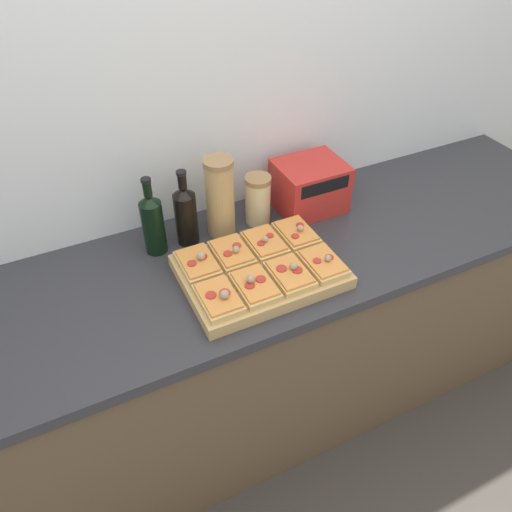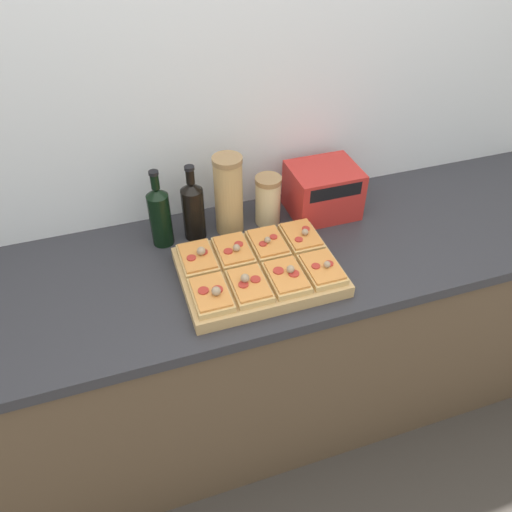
% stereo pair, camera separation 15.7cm
% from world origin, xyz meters
% --- Properties ---
extents(ground_plane, '(12.00, 12.00, 0.00)m').
position_xyz_m(ground_plane, '(0.00, 0.00, 0.00)').
color(ground_plane, '#3D3833').
extents(wall_back, '(6.00, 0.06, 2.50)m').
position_xyz_m(wall_back, '(0.00, 0.67, 1.25)').
color(wall_back, silver).
rests_on(wall_back, ground_plane).
extents(kitchen_counter, '(2.63, 0.67, 0.89)m').
position_xyz_m(kitchen_counter, '(0.00, 0.32, 0.45)').
color(kitchen_counter, brown).
rests_on(kitchen_counter, ground_plane).
extents(cutting_board, '(0.49, 0.36, 0.04)m').
position_xyz_m(cutting_board, '(-0.07, 0.22, 0.91)').
color(cutting_board, tan).
rests_on(cutting_board, kitchen_counter).
extents(pizza_slice_back_left, '(0.11, 0.16, 0.06)m').
position_xyz_m(pizza_slice_back_left, '(-0.24, 0.31, 0.95)').
color(pizza_slice_back_left, tan).
rests_on(pizza_slice_back_left, cutting_board).
extents(pizza_slice_back_midleft, '(0.11, 0.16, 0.05)m').
position_xyz_m(pizza_slice_back_midleft, '(-0.12, 0.31, 0.95)').
color(pizza_slice_back_midleft, tan).
rests_on(pizza_slice_back_midleft, cutting_board).
extents(pizza_slice_back_midright, '(0.11, 0.16, 0.05)m').
position_xyz_m(pizza_slice_back_midright, '(-0.01, 0.31, 0.95)').
color(pizza_slice_back_midright, tan).
rests_on(pizza_slice_back_midright, cutting_board).
extents(pizza_slice_back_right, '(0.11, 0.16, 0.05)m').
position_xyz_m(pizza_slice_back_right, '(0.11, 0.31, 0.95)').
color(pizza_slice_back_right, tan).
rests_on(pizza_slice_back_right, cutting_board).
extents(pizza_slice_front_left, '(0.11, 0.16, 0.06)m').
position_xyz_m(pizza_slice_front_left, '(-0.24, 0.14, 0.95)').
color(pizza_slice_front_left, tan).
rests_on(pizza_slice_front_left, cutting_board).
extents(pizza_slice_front_midleft, '(0.11, 0.16, 0.05)m').
position_xyz_m(pizza_slice_front_midleft, '(-0.12, 0.14, 0.95)').
color(pizza_slice_front_midleft, tan).
rests_on(pizza_slice_front_midleft, cutting_board).
extents(pizza_slice_front_midright, '(0.11, 0.16, 0.05)m').
position_xyz_m(pizza_slice_front_midright, '(-0.01, 0.14, 0.95)').
color(pizza_slice_front_midright, tan).
rests_on(pizza_slice_front_midright, cutting_board).
extents(pizza_slice_front_right, '(0.11, 0.16, 0.05)m').
position_xyz_m(pizza_slice_front_right, '(0.11, 0.14, 0.95)').
color(pizza_slice_front_right, tan).
rests_on(pizza_slice_front_right, cutting_board).
extents(olive_oil_bottle, '(0.07, 0.07, 0.28)m').
position_xyz_m(olive_oil_bottle, '(-0.32, 0.49, 1.01)').
color(olive_oil_bottle, black).
rests_on(olive_oil_bottle, kitchen_counter).
extents(wine_bottle, '(0.08, 0.08, 0.28)m').
position_xyz_m(wine_bottle, '(-0.21, 0.49, 1.01)').
color(wine_bottle, black).
rests_on(wine_bottle, kitchen_counter).
extents(grain_jar_tall, '(0.10, 0.10, 0.29)m').
position_xyz_m(grain_jar_tall, '(-0.08, 0.49, 1.04)').
color(grain_jar_tall, tan).
rests_on(grain_jar_tall, kitchen_counter).
extents(grain_jar_short, '(0.09, 0.09, 0.18)m').
position_xyz_m(grain_jar_short, '(0.06, 0.49, 0.99)').
color(grain_jar_short, beige).
rests_on(grain_jar_short, kitchen_counter).
extents(toaster_oven, '(0.26, 0.20, 0.18)m').
position_xyz_m(toaster_oven, '(0.27, 0.49, 0.98)').
color(toaster_oven, red).
rests_on(toaster_oven, kitchen_counter).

